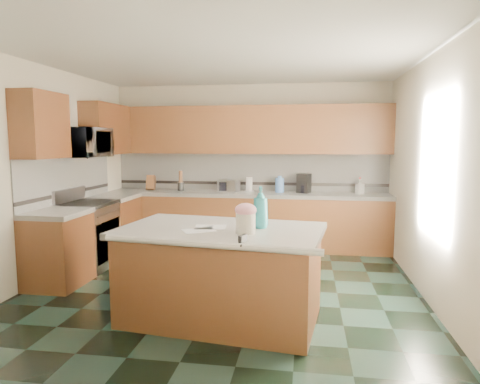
# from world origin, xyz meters

# --- Properties ---
(floor) EXTENTS (4.60, 4.60, 0.00)m
(floor) POSITION_xyz_m (0.00, 0.00, 0.00)
(floor) COLOR black
(floor) RESTS_ON ground
(ceiling) EXTENTS (4.60, 4.60, 0.00)m
(ceiling) POSITION_xyz_m (0.00, 0.00, 2.70)
(ceiling) COLOR white
(ceiling) RESTS_ON ground
(wall_back) EXTENTS (4.60, 0.04, 2.70)m
(wall_back) POSITION_xyz_m (0.00, 2.32, 1.35)
(wall_back) COLOR #F1E6CB
(wall_back) RESTS_ON ground
(wall_front) EXTENTS (4.60, 0.04, 2.70)m
(wall_front) POSITION_xyz_m (0.00, -2.32, 1.35)
(wall_front) COLOR #F1E6CB
(wall_front) RESTS_ON ground
(wall_left) EXTENTS (0.04, 4.60, 2.70)m
(wall_left) POSITION_xyz_m (-2.32, 0.00, 1.35)
(wall_left) COLOR #F1E6CB
(wall_left) RESTS_ON ground
(wall_right) EXTENTS (0.04, 4.60, 2.70)m
(wall_right) POSITION_xyz_m (2.32, 0.00, 1.35)
(wall_right) COLOR #F1E6CB
(wall_right) RESTS_ON ground
(back_base_cab) EXTENTS (4.60, 0.60, 0.86)m
(back_base_cab) POSITION_xyz_m (0.00, 2.00, 0.43)
(back_base_cab) COLOR black
(back_base_cab) RESTS_ON ground
(back_countertop) EXTENTS (4.60, 0.64, 0.06)m
(back_countertop) POSITION_xyz_m (0.00, 2.00, 0.89)
(back_countertop) COLOR white
(back_countertop) RESTS_ON back_base_cab
(back_upper_cab) EXTENTS (4.60, 0.33, 0.78)m
(back_upper_cab) POSITION_xyz_m (0.00, 2.13, 1.94)
(back_upper_cab) COLOR black
(back_upper_cab) RESTS_ON wall_back
(back_backsplash) EXTENTS (4.60, 0.02, 0.63)m
(back_backsplash) POSITION_xyz_m (0.00, 2.29, 1.24)
(back_backsplash) COLOR silver
(back_backsplash) RESTS_ON back_countertop
(back_accent_band) EXTENTS (4.60, 0.01, 0.05)m
(back_accent_band) POSITION_xyz_m (0.00, 2.28, 1.04)
(back_accent_band) COLOR black
(back_accent_band) RESTS_ON back_countertop
(left_base_cab_rear) EXTENTS (0.60, 0.82, 0.86)m
(left_base_cab_rear) POSITION_xyz_m (-2.00, 1.29, 0.43)
(left_base_cab_rear) COLOR black
(left_base_cab_rear) RESTS_ON ground
(left_counter_rear) EXTENTS (0.64, 0.82, 0.06)m
(left_counter_rear) POSITION_xyz_m (-2.00, 1.29, 0.89)
(left_counter_rear) COLOR white
(left_counter_rear) RESTS_ON left_base_cab_rear
(left_base_cab_front) EXTENTS (0.60, 0.72, 0.86)m
(left_base_cab_front) POSITION_xyz_m (-2.00, -0.24, 0.43)
(left_base_cab_front) COLOR black
(left_base_cab_front) RESTS_ON ground
(left_counter_front) EXTENTS (0.64, 0.72, 0.06)m
(left_counter_front) POSITION_xyz_m (-2.00, -0.24, 0.89)
(left_counter_front) COLOR white
(left_counter_front) RESTS_ON left_base_cab_front
(left_backsplash) EXTENTS (0.02, 2.30, 0.63)m
(left_backsplash) POSITION_xyz_m (-2.29, 0.55, 1.24)
(left_backsplash) COLOR silver
(left_backsplash) RESTS_ON wall_left
(left_accent_band) EXTENTS (0.01, 2.30, 0.05)m
(left_accent_band) POSITION_xyz_m (-2.28, 0.55, 1.04)
(left_accent_band) COLOR black
(left_accent_band) RESTS_ON wall_left
(left_upper_cab_rear) EXTENTS (0.33, 1.09, 0.78)m
(left_upper_cab_rear) POSITION_xyz_m (-2.13, 1.42, 1.94)
(left_upper_cab_rear) COLOR black
(left_upper_cab_rear) RESTS_ON wall_left
(left_upper_cab_front) EXTENTS (0.33, 0.72, 0.78)m
(left_upper_cab_front) POSITION_xyz_m (-2.13, -0.24, 1.94)
(left_upper_cab_front) COLOR black
(left_upper_cab_front) RESTS_ON wall_left
(range_body) EXTENTS (0.60, 0.76, 0.88)m
(range_body) POSITION_xyz_m (-2.00, 0.50, 0.44)
(range_body) COLOR #B7B7BC
(range_body) RESTS_ON ground
(range_oven_door) EXTENTS (0.02, 0.68, 0.55)m
(range_oven_door) POSITION_xyz_m (-1.71, 0.50, 0.40)
(range_oven_door) COLOR black
(range_oven_door) RESTS_ON range_body
(range_cooktop) EXTENTS (0.62, 0.78, 0.04)m
(range_cooktop) POSITION_xyz_m (-2.00, 0.50, 0.90)
(range_cooktop) COLOR black
(range_cooktop) RESTS_ON range_body
(range_handle) EXTENTS (0.02, 0.66, 0.02)m
(range_handle) POSITION_xyz_m (-1.68, 0.50, 0.78)
(range_handle) COLOR #B7B7BC
(range_handle) RESTS_ON range_body
(range_backguard) EXTENTS (0.06, 0.76, 0.18)m
(range_backguard) POSITION_xyz_m (-2.26, 0.50, 1.02)
(range_backguard) COLOR #B7B7BC
(range_backguard) RESTS_ON range_body
(microwave) EXTENTS (0.50, 0.73, 0.41)m
(microwave) POSITION_xyz_m (-2.00, 0.50, 1.73)
(microwave) COLOR #B7B7BC
(microwave) RESTS_ON wall_left
(island_base) EXTENTS (1.95, 1.27, 0.86)m
(island_base) POSITION_xyz_m (0.16, -0.91, 0.43)
(island_base) COLOR black
(island_base) RESTS_ON ground
(island_top) EXTENTS (2.06, 1.38, 0.06)m
(island_top) POSITION_xyz_m (0.16, -0.91, 0.89)
(island_top) COLOR white
(island_top) RESTS_ON island_base
(island_bullnose) EXTENTS (1.92, 0.30, 0.06)m
(island_bullnose) POSITION_xyz_m (0.16, -1.48, 0.89)
(island_bullnose) COLOR white
(island_bullnose) RESTS_ON island_base
(treat_jar) EXTENTS (0.21, 0.21, 0.19)m
(treat_jar) POSITION_xyz_m (0.43, -1.14, 1.01)
(treat_jar) COLOR beige
(treat_jar) RESTS_ON island_top
(treat_jar_lid) EXTENTS (0.20, 0.20, 0.12)m
(treat_jar_lid) POSITION_xyz_m (0.43, -1.14, 1.14)
(treat_jar_lid) COLOR pink
(treat_jar_lid) RESTS_ON treat_jar
(treat_jar_knob) EXTENTS (0.06, 0.02, 0.02)m
(treat_jar_knob) POSITION_xyz_m (0.43, -1.14, 1.18)
(treat_jar_knob) COLOR tan
(treat_jar_knob) RESTS_ON treat_jar_lid
(treat_jar_knob_end_l) EXTENTS (0.03, 0.03, 0.03)m
(treat_jar_knob_end_l) POSITION_xyz_m (0.40, -1.14, 1.18)
(treat_jar_knob_end_l) COLOR tan
(treat_jar_knob_end_l) RESTS_ON treat_jar_lid
(treat_jar_knob_end_r) EXTENTS (0.03, 0.03, 0.03)m
(treat_jar_knob_end_r) POSITION_xyz_m (0.47, -1.14, 1.18)
(treat_jar_knob_end_r) COLOR tan
(treat_jar_knob_end_r) RESTS_ON treat_jar_lid
(soap_bottle_island) EXTENTS (0.17, 0.17, 0.40)m
(soap_bottle_island) POSITION_xyz_m (0.54, -0.86, 1.12)
(soap_bottle_island) COLOR teal
(soap_bottle_island) RESTS_ON island_top
(paper_sheet_a) EXTENTS (0.37, 0.34, 0.00)m
(paper_sheet_a) POSITION_xyz_m (-0.02, -1.08, 0.92)
(paper_sheet_a) COLOR white
(paper_sheet_a) RESTS_ON island_top
(paper_sheet_b) EXTENTS (0.33, 0.27, 0.00)m
(paper_sheet_b) POSITION_xyz_m (0.05, -0.91, 0.92)
(paper_sheet_b) COLOR white
(paper_sheet_b) RESTS_ON island_top
(clamp_body) EXTENTS (0.06, 0.11, 0.10)m
(clamp_body) POSITION_xyz_m (0.46, -1.46, 0.93)
(clamp_body) COLOR black
(clamp_body) RESTS_ON island_top
(clamp_handle) EXTENTS (0.02, 0.08, 0.02)m
(clamp_handle) POSITION_xyz_m (0.46, -1.53, 0.91)
(clamp_handle) COLOR black
(clamp_handle) RESTS_ON island_top
(knife_block) EXTENTS (0.15, 0.20, 0.27)m
(knife_block) POSITION_xyz_m (-1.66, 2.05, 1.05)
(knife_block) COLOR #472814
(knife_block) RESTS_ON back_countertop
(utensil_crock) EXTENTS (0.11, 0.11, 0.14)m
(utensil_crock) POSITION_xyz_m (-1.14, 2.08, 0.99)
(utensil_crock) COLOR black
(utensil_crock) RESTS_ON back_countertop
(utensil_bundle) EXTENTS (0.06, 0.06, 0.20)m
(utensil_bundle) POSITION_xyz_m (-1.14, 2.08, 1.16)
(utensil_bundle) COLOR #472814
(utensil_bundle) RESTS_ON utensil_crock
(toaster_oven) EXTENTS (0.37, 0.29, 0.19)m
(toaster_oven) POSITION_xyz_m (-0.31, 2.05, 1.01)
(toaster_oven) COLOR #B7B7BC
(toaster_oven) RESTS_ON back_countertop
(toaster_oven_door) EXTENTS (0.29, 0.01, 0.15)m
(toaster_oven_door) POSITION_xyz_m (-0.31, 1.95, 1.01)
(toaster_oven_door) COLOR black
(toaster_oven_door) RESTS_ON toaster_oven
(paper_towel) EXTENTS (0.11, 0.11, 0.24)m
(paper_towel) POSITION_xyz_m (0.03, 2.10, 1.04)
(paper_towel) COLOR white
(paper_towel) RESTS_ON back_countertop
(paper_towel_base) EXTENTS (0.16, 0.16, 0.01)m
(paper_towel_base) POSITION_xyz_m (0.03, 2.10, 0.93)
(paper_towel_base) COLOR #B7B7BC
(paper_towel_base) RESTS_ON back_countertop
(water_jug) EXTENTS (0.14, 0.14, 0.24)m
(water_jug) POSITION_xyz_m (0.54, 2.06, 1.04)
(water_jug) COLOR #517FD0
(water_jug) RESTS_ON back_countertop
(water_jug_neck) EXTENTS (0.07, 0.07, 0.03)m
(water_jug_neck) POSITION_xyz_m (0.54, 2.06, 1.18)
(water_jug_neck) COLOR #517FD0
(water_jug_neck) RESTS_ON water_jug
(coffee_maker) EXTENTS (0.25, 0.26, 0.31)m
(coffee_maker) POSITION_xyz_m (0.93, 2.08, 1.08)
(coffee_maker) COLOR black
(coffee_maker) RESTS_ON back_countertop
(coffee_carafe) EXTENTS (0.13, 0.13, 0.13)m
(coffee_carafe) POSITION_xyz_m (0.93, 2.03, 0.98)
(coffee_carafe) COLOR black
(coffee_carafe) RESTS_ON back_countertop
(soap_bottle_back) EXTENTS (0.14, 0.14, 0.24)m
(soap_bottle_back) POSITION_xyz_m (1.81, 2.05, 1.04)
(soap_bottle_back) COLOR white
(soap_bottle_back) RESTS_ON back_countertop
(soap_back_cap) EXTENTS (0.02, 0.02, 0.03)m
(soap_back_cap) POSITION_xyz_m (1.81, 2.05, 1.17)
(soap_back_cap) COLOR red
(soap_back_cap) RESTS_ON soap_bottle_back
(window_light_proxy) EXTENTS (0.02, 1.40, 1.10)m
(window_light_proxy) POSITION_xyz_m (2.29, -0.20, 1.50)
(window_light_proxy) COLOR white
(window_light_proxy) RESTS_ON wall_right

